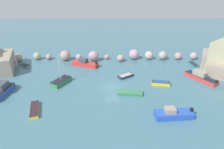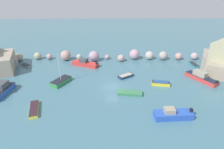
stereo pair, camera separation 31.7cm
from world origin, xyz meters
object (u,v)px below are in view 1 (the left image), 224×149
Objects in this scene: moored_boat_0 at (130,93)px; moored_boat_6 at (161,83)px; moored_boat_2 at (85,63)px; moored_boat_5 at (126,76)px; moored_boat_1 at (201,77)px; moored_boat_11 at (174,114)px; moored_boat_8 at (0,90)px; moored_boat_10 at (193,64)px; moored_boat_3 at (61,81)px; moored_boat_9 at (26,66)px; moored_boat_4 at (34,110)px.

moored_boat_6 reaches higher than moored_boat_0.
moored_boat_2 reaches higher than moored_boat_5.
moored_boat_1 is at bearing 22.30° from moored_boat_6.
moored_boat_0 is 7.13m from moored_boat_6.
moored_boat_11 reaches higher than moored_boat_0.
moored_boat_6 is 10.05m from moored_boat_11.
moored_boat_6 is (15.86, -9.85, -0.23)m from moored_boat_2.
moored_boat_0 is 0.78× the size of moored_boat_8.
moored_boat_11 is at bearing 138.18° from moored_boat_0.
moored_boat_11 is (-11.01, -19.60, 0.34)m from moored_boat_10.
moored_boat_5 is at bearing -79.97° from moored_boat_0.
moored_boat_1 is 1.18× the size of moored_boat_11.
moored_boat_11 is (-0.66, -10.02, 0.21)m from moored_boat_6.
moored_boat_5 is (13.03, 2.64, -0.19)m from moored_boat_3.
moored_boat_0 is 0.68× the size of moored_boat_1.
moored_boat_1 is at bearing -159.15° from moored_boat_9.
moored_boat_0 is at bearing 101.96° from moored_boat_3.
moored_boat_10 is (40.30, -0.03, 0.02)m from moored_boat_9.
moored_boat_5 reaches higher than moored_boat_9.
moored_boat_11 is at bearing -98.31° from moored_boat_8.
moored_boat_10 is 0.57× the size of moored_boat_11.
moored_boat_2 is at bearing 145.21° from moored_boat_4.
moored_boat_4 is 36.58m from moored_boat_10.
moored_boat_5 is 7.43m from moored_boat_6.
moored_boat_4 is 0.81× the size of moored_boat_11.
moored_boat_6 is 31.45m from moored_boat_9.
moored_boat_6 is at bearing 93.66° from moored_boat_4.
moored_boat_2 is at bearing -96.30° from moored_boat_10.
moored_boat_9 is (-23.64, 12.91, -0.00)m from moored_boat_0.
moored_boat_8 is at bearing -39.12° from moored_boat_3.
moored_boat_6 reaches higher than moored_boat_4.
moored_boat_3 reaches higher than moored_boat_5.
moored_boat_9 is (-23.41, 6.07, -0.05)m from moored_boat_5.
moored_boat_10 is at bearing -134.17° from moored_boat_0.
moored_boat_11 is at bearing 89.55° from moored_boat_3.
moored_boat_9 is at bearing -100.45° from moored_boat_3.
moored_boat_8 is at bearing -140.33° from moored_boat_4.
moored_boat_1 is at bearing 121.88° from moored_boat_3.
moored_boat_8 is at bearing 161.94° from moored_boat_5.
moored_boat_0 is 0.80× the size of moored_boat_11.
moored_boat_2 is at bearing 111.97° from moored_boat_5.
moored_boat_11 reaches higher than moored_boat_9.
moored_boat_6 is at bearing -165.88° from moored_boat_9.
moored_boat_8 is (-38.13, -4.99, 0.08)m from moored_boat_1.
moored_boat_1 is at bearing -131.62° from moored_boat_11.
moored_boat_2 reaches higher than moored_boat_4.
moored_boat_9 is at bearing -95.73° from moored_boat_10.
moored_boat_2 is at bearing 40.84° from moored_boat_1.
moored_boat_2 is 2.05× the size of moored_boat_10.
moored_boat_3 is 1.78× the size of moored_boat_6.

